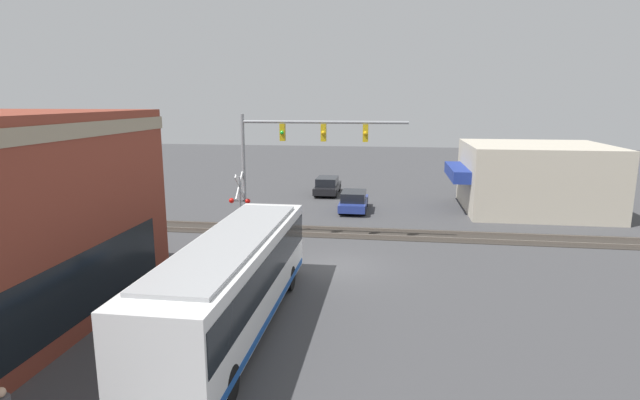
# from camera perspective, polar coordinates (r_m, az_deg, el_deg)

# --- Properties ---
(ground_plane) EXTENTS (120.00, 120.00, 0.00)m
(ground_plane) POSITION_cam_1_polar(r_m,az_deg,el_deg) (23.44, 2.10, -7.61)
(ground_plane) COLOR #424244
(shop_building) EXTENTS (8.42, 10.45, 4.63)m
(shop_building) POSITION_cam_1_polar(r_m,az_deg,el_deg) (37.55, 23.18, 2.37)
(shop_building) COLOR beige
(shop_building) RESTS_ON ground
(city_bus) EXTENTS (11.75, 2.59, 3.21)m
(city_bus) POSITION_cam_1_polar(r_m,az_deg,el_deg) (17.07, -9.87, -8.87)
(city_bus) COLOR white
(city_bus) RESTS_ON ground
(traffic_signal_gantry) EXTENTS (0.42, 8.88, 6.87)m
(traffic_signal_gantry) POSITION_cam_1_polar(r_m,az_deg,el_deg) (26.67, -3.08, 6.10)
(traffic_signal_gantry) COLOR gray
(traffic_signal_gantry) RESTS_ON ground
(crossing_signal) EXTENTS (1.41, 1.18, 3.81)m
(crossing_signal) POSITION_cam_1_polar(r_m,az_deg,el_deg) (27.09, -9.15, -0.09)
(crossing_signal) COLOR gray
(crossing_signal) RESTS_ON ground
(rail_track_near) EXTENTS (2.60, 60.00, 0.15)m
(rail_track_near) POSITION_cam_1_polar(r_m,az_deg,el_deg) (29.14, 3.36, -3.73)
(rail_track_near) COLOR #332D28
(rail_track_near) RESTS_ON ground
(parked_car_blue) EXTENTS (4.33, 1.82, 1.41)m
(parked_car_blue) POSITION_cam_1_polar(r_m,az_deg,el_deg) (34.72, 3.87, -0.19)
(parked_car_blue) COLOR navy
(parked_car_blue) RESTS_ON ground
(parked_car_black) EXTENTS (4.47, 1.82, 1.42)m
(parked_car_black) POSITION_cam_1_polar(r_m,az_deg,el_deg) (40.72, 0.86, 1.59)
(parked_car_black) COLOR black
(parked_car_black) RESTS_ON ground
(pedestrian_at_crossing) EXTENTS (0.34, 0.34, 1.76)m
(pedestrian_at_crossing) POSITION_cam_1_polar(r_m,az_deg,el_deg) (27.15, -8.64, -3.08)
(pedestrian_at_crossing) COLOR #473828
(pedestrian_at_crossing) RESTS_ON ground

